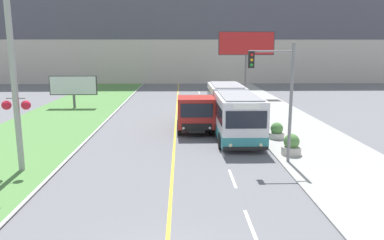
{
  "coord_description": "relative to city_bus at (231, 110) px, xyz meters",
  "views": [
    {
      "loc": [
        0.45,
        -8.31,
        5.9
      ],
      "look_at": [
        1.1,
        14.47,
        1.4
      ],
      "focal_mm": 35.0,
      "sensor_mm": 36.0,
      "label": 1
    }
  ],
  "objects": [
    {
      "name": "traffic_light_mast",
      "position": [
        1.32,
        -7.5,
        2.33
      ],
      "size": [
        2.28,
        0.32,
        6.06
      ],
      "color": "slate",
      "rests_on": "ground_plane"
    },
    {
      "name": "apartment_block_background",
      "position": [
        -3.96,
        38.11,
        8.4
      ],
      "size": [
        80.0,
        8.04,
        19.84
      ],
      "color": "beige",
      "rests_on": "ground_plane"
    },
    {
      "name": "planter_round_third",
      "position": [
        2.43,
        0.92,
        -0.95
      ],
      "size": [
        1.03,
        1.03,
        1.12
      ],
      "color": "#B7B2A8",
      "rests_on": "sidewalk_right"
    },
    {
      "name": "dump_truck",
      "position": [
        -2.53,
        -0.18,
        -0.23
      ],
      "size": [
        2.55,
        6.29,
        2.54
      ],
      "color": "black",
      "rests_on": "ground_plane"
    },
    {
      "name": "utility_pole_near",
      "position": [
        -11.24,
        -8.32,
        3.06
      ],
      "size": [
        1.8,
        0.44,
        9.67
      ],
      "color": "#9E9E99",
      "rests_on": "ground_plane"
    },
    {
      "name": "billboard_large",
      "position": [
        3.96,
        17.62,
        4.45
      ],
      "size": [
        6.42,
        0.24,
        7.57
      ],
      "color": "#59595B",
      "rests_on": "ground_plane"
    },
    {
      "name": "lane_marking_centre",
      "position": [
        -3.58,
        -15.14,
        -1.52
      ],
      "size": [
        2.88,
        140.0,
        0.01
      ],
      "color": "gold",
      "rests_on": "ground_plane"
    },
    {
      "name": "billboard_small",
      "position": [
        -13.92,
        10.42,
        0.63
      ],
      "size": [
        4.52,
        0.24,
        3.14
      ],
      "color": "#59595B",
      "rests_on": "ground_plane"
    },
    {
      "name": "planter_round_near",
      "position": [
        2.48,
        -6.25,
        -0.94
      ],
      "size": [
        1.07,
        1.07,
        1.16
      ],
      "color": "#B7B2A8",
      "rests_on": "sidewalk_right"
    },
    {
      "name": "planter_round_second",
      "position": [
        2.58,
        -2.66,
        -0.98
      ],
      "size": [
        0.99,
        0.99,
        1.05
      ],
      "color": "#B7B2A8",
      "rests_on": "sidewalk_right"
    },
    {
      "name": "city_bus",
      "position": [
        0.0,
        0.0,
        0.0
      ],
      "size": [
        2.71,
        12.26,
        2.99
      ],
      "color": "silver",
      "rests_on": "ground_plane"
    }
  ]
}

